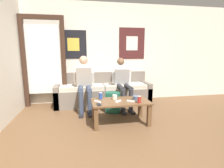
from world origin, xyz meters
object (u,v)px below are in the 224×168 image
object	(u,v)px
couch	(103,93)
drink_can_red	(139,100)
coffee_table	(120,105)
game_controller_far_center	(131,101)
person_seated_teen	(123,81)
game_controller_near_right	(97,101)
cell_phone	(99,105)
backpack	(113,103)
person_seated_adult	(84,81)
ceramic_bowl	(136,98)
drink_can_blue	(101,96)
pillar_candle	(115,97)
game_controller_near_left	(118,101)

from	to	relation	value
couch	drink_can_red	distance (m)	1.55
coffee_table	game_controller_far_center	distance (m)	0.22
person_seated_teen	game_controller_near_right	xyz separation A→B (m)	(-0.70, -0.93, -0.20)
game_controller_far_center	cell_phone	bearing A→B (deg)	-172.01
backpack	person_seated_adult	bearing A→B (deg)	152.23
person_seated_adult	ceramic_bowl	size ratio (longest dim) A/B	8.34
drink_can_blue	game_controller_near_right	world-z (taller)	drink_can_blue
person_seated_teen	pillar_candle	size ratio (longest dim) A/B	11.84
drink_can_blue	game_controller_near_left	xyz separation A→B (m)	(0.29, -0.25, -0.05)
ceramic_bowl	cell_phone	world-z (taller)	ceramic_bowl
person_seated_teen	drink_can_blue	xyz separation A→B (m)	(-0.62, -0.74, -0.15)
pillar_candle	game_controller_near_right	bearing A→B (deg)	-160.67
person_seated_adult	game_controller_near_left	xyz separation A→B (m)	(0.57, -0.97, -0.22)
pillar_candle	drink_can_red	size ratio (longest dim) A/B	0.80
game_controller_near_left	person_seated_adult	bearing A→B (deg)	120.29
backpack	pillar_candle	size ratio (longest dim) A/B	4.55
person_seated_adult	person_seated_teen	xyz separation A→B (m)	(0.90, 0.01, -0.03)
ceramic_bowl	coffee_table	bearing A→B (deg)	-178.44
couch	drink_can_red	bearing A→B (deg)	-73.23
person_seated_adult	game_controller_far_center	distance (m)	1.30
backpack	drink_can_blue	size ratio (longest dim) A/B	3.63
coffee_table	pillar_candle	distance (m)	0.19
drink_can_blue	couch	bearing A→B (deg)	79.74
couch	ceramic_bowl	xyz separation A→B (m)	(0.46, -1.27, 0.19)
person_seated_adult	ceramic_bowl	distance (m)	1.31
drink_can_blue	drink_can_red	xyz separation A→B (m)	(0.64, -0.38, 0.00)
pillar_candle	game_controller_far_center	world-z (taller)	pillar_candle
couch	game_controller_near_left	bearing A→B (deg)	-86.10
drink_can_red	cell_phone	bearing A→B (deg)	178.33
game_controller_near_left	game_controller_near_right	bearing A→B (deg)	171.42
coffee_table	game_controller_near_left	distance (m)	0.13
backpack	pillar_candle	distance (m)	0.55
coffee_table	game_controller_near_right	size ratio (longest dim) A/B	7.86
couch	person_seated_teen	world-z (taller)	person_seated_teen
couch	person_seated_teen	xyz separation A→B (m)	(0.42, -0.35, 0.35)
person_seated_teen	pillar_candle	xyz separation A→B (m)	(-0.36, -0.81, -0.16)
ceramic_bowl	game_controller_far_center	size ratio (longest dim) A/B	1.07
person_seated_teen	cell_phone	distance (m)	1.32
person_seated_teen	game_controller_near_right	distance (m)	1.18
couch	game_controller_near_left	distance (m)	1.35
couch	ceramic_bowl	distance (m)	1.36
cell_phone	coffee_table	bearing A→B (deg)	22.99
drink_can_blue	cell_phone	distance (m)	0.38
couch	person_seated_teen	bearing A→B (deg)	-39.62
couch	drink_can_blue	xyz separation A→B (m)	(-0.20, -1.09, 0.21)
person_seated_teen	backpack	bearing A→B (deg)	-132.55
coffee_table	game_controller_near_left	bearing A→B (deg)	-131.64
ceramic_bowl	game_controller_far_center	bearing A→B (deg)	-142.39
drink_can_red	game_controller_far_center	bearing A→B (deg)	139.97
backpack	ceramic_bowl	distance (m)	0.72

